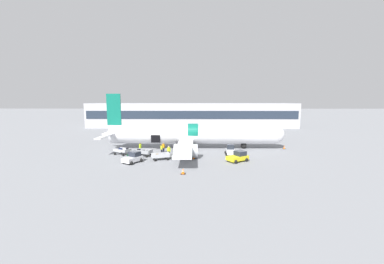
{
  "coord_description": "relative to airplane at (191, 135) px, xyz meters",
  "views": [
    {
      "loc": [
        1.34,
        -41.91,
        8.98
      ],
      "look_at": [
        0.68,
        0.29,
        3.46
      ],
      "focal_mm": 22.0,
      "sensor_mm": 36.0,
      "label": 1
    }
  ],
  "objects": [
    {
      "name": "baggage_tug_lead",
      "position": [
        7.4,
        -9.73,
        -1.92
      ],
      "size": [
        3.61,
        3.14,
        1.56
      ],
      "color": "yellow",
      "rests_on": "ground_plane"
    },
    {
      "name": "safety_cone_wingtip",
      "position": [
        0.66,
        -8.37,
        -2.28
      ],
      "size": [
        0.52,
        0.52,
        0.69
      ],
      "color": "black",
      "rests_on": "ground_plane"
    },
    {
      "name": "ground_plane",
      "position": [
        -0.36,
        -2.54,
        -2.6
      ],
      "size": [
        500.0,
        500.0,
        0.0
      ],
      "primitive_type": "plane",
      "color": "gray"
    },
    {
      "name": "baggage_tug_mid",
      "position": [
        -8.26,
        -10.71,
        -1.91
      ],
      "size": [
        2.88,
        3.35,
        1.6
      ],
      "color": "silver",
      "rests_on": "ground_plane"
    },
    {
      "name": "baggage_cart_queued",
      "position": [
        -4.36,
        -8.98,
        -2.11
      ],
      "size": [
        3.69,
        2.31,
        1.01
      ],
      "color": "#B7BABF",
      "rests_on": "ground_plane"
    },
    {
      "name": "baggage_tug_rear",
      "position": [
        6.87,
        -5.45,
        -1.89
      ],
      "size": [
        1.92,
        2.51,
        1.71
      ],
      "color": "silver",
      "rests_on": "ground_plane"
    },
    {
      "name": "safety_cone_engine_left",
      "position": [
        -0.57,
        -16.18,
        -2.25
      ],
      "size": [
        0.59,
        0.59,
        0.74
      ],
      "color": "black",
      "rests_on": "ground_plane"
    },
    {
      "name": "airplane",
      "position": [
        0.0,
        0.0,
        0.0
      ],
      "size": [
        35.03,
        30.24,
        10.4
      ],
      "color": "silver",
      "rests_on": "ground_plane"
    },
    {
      "name": "terminal_strip",
      "position": [
        -0.36,
        39.69,
        1.54
      ],
      "size": [
        71.33,
        13.74,
        8.27
      ],
      "color": "#B2B2B7",
      "rests_on": "ground_plane"
    },
    {
      "name": "suitcase_on_tarmac_upright",
      "position": [
        -9.71,
        -7.94,
        -2.3
      ],
      "size": [
        0.56,
        0.44,
        0.69
      ],
      "color": "#14472D",
      "rests_on": "ground_plane"
    },
    {
      "name": "ground_crew_driver",
      "position": [
        -4.73,
        -3.67,
        -1.68
      ],
      "size": [
        0.56,
        0.56,
        1.75
      ],
      "color": "#1E2338",
      "rests_on": "ground_plane"
    },
    {
      "name": "ground_crew_loader_a",
      "position": [
        -3.44,
        -6.59,
        -1.7
      ],
      "size": [
        0.6,
        0.45,
        1.72
      ],
      "color": "#2D2D33",
      "rests_on": "ground_plane"
    },
    {
      "name": "ground_crew_supervisor",
      "position": [
        -4.9,
        -4.7,
        -1.76
      ],
      "size": [
        0.49,
        0.53,
        1.6
      ],
      "color": "black",
      "rests_on": "ground_plane"
    },
    {
      "name": "baggage_cart_empty",
      "position": [
        -11.4,
        -5.49,
        -2.03
      ],
      "size": [
        3.48,
        2.67,
        1.17
      ],
      "color": "#B7BABF",
      "rests_on": "ground_plane"
    },
    {
      "name": "baggage_cart_loading",
      "position": [
        -7.54,
        -6.55,
        -2.05
      ],
      "size": [
        3.52,
        2.35,
        1.13
      ],
      "color": "#999BA0",
      "rests_on": "ground_plane"
    },
    {
      "name": "ground_crew_loader_b",
      "position": [
        -8.68,
        -4.31,
        -1.64
      ],
      "size": [
        0.49,
        0.64,
        1.83
      ],
      "color": "#2D2D33",
      "rests_on": "ground_plane"
    },
    {
      "name": "safety_cone_nose",
      "position": [
        17.84,
        -0.28,
        -2.3
      ],
      "size": [
        0.51,
        0.51,
        0.64
      ],
      "color": "black",
      "rests_on": "ground_plane"
    }
  ]
}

